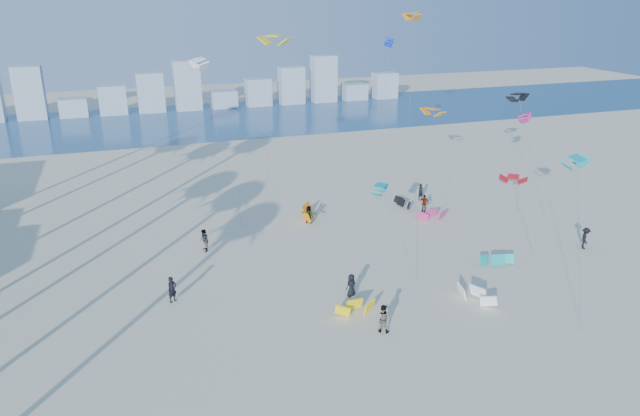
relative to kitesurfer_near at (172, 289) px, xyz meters
name	(u,v)px	position (x,y,z in m)	size (l,w,h in m)	color
ground	(366,400)	(8.23, -13.56, -0.91)	(220.00, 220.00, 0.00)	beige
ocean	(188,121)	(8.23, 58.44, -0.90)	(220.00, 220.00, 0.00)	navy
kitesurfer_near	(172,289)	(0.00, 0.00, 0.00)	(0.66, 0.43, 1.81)	black
kitesurfer_mid	(383,318)	(11.71, -7.90, 0.00)	(0.88, 0.69, 1.81)	gray
kitesurfers_far	(384,229)	(17.79, 5.20, -0.05)	(30.02, 16.83, 1.85)	black
grounded_kites	(400,242)	(18.33, 3.19, -0.44)	(15.92, 21.74, 1.06)	yellow
flying_kites	(394,75)	(22.06, 13.31, 11.41)	(31.69, 39.19, 17.82)	#0DA6A5
distant_skyline	(173,93)	(7.04, 68.44, 2.18)	(85.00, 3.00, 8.40)	#9EADBF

